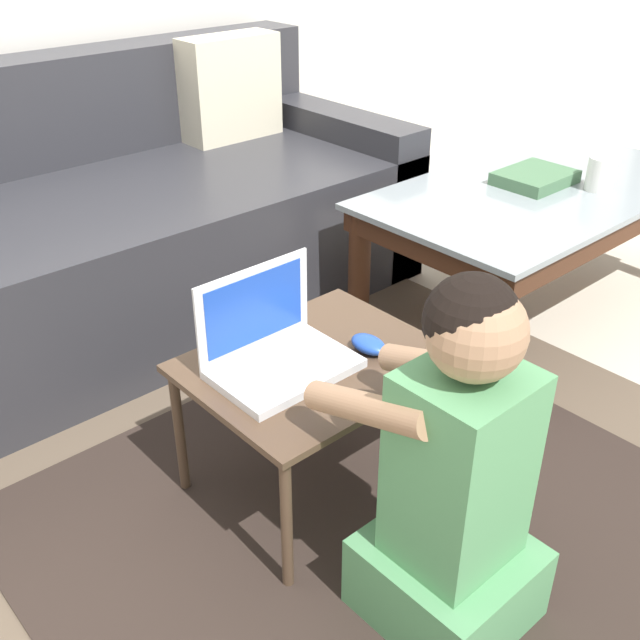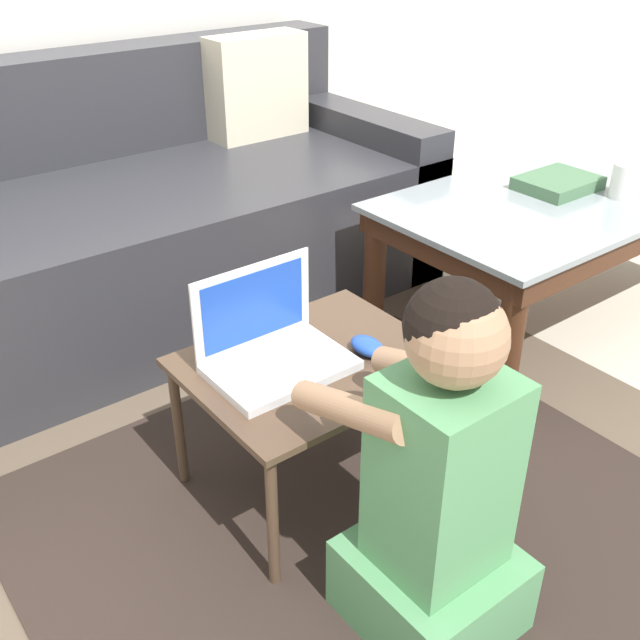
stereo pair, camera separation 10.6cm
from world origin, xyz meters
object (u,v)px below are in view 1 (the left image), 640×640
computer_mouse (370,344)px  person_seated (455,482)px  book_on_table (535,178)px  coffee_table (538,205)px  laptop (277,354)px  laptop_desk (316,375)px  cup_on_table (601,174)px  couch (124,229)px

computer_mouse → person_seated: size_ratio=0.12×
person_seated → book_on_table: (1.19, 0.66, 0.12)m
person_seated → book_on_table: person_seated is taller
coffee_table → laptop: (-1.21, -0.16, 0.02)m
computer_mouse → laptop: bearing=157.9°
laptop_desk → computer_mouse: 0.14m
cup_on_table → book_on_table: size_ratio=0.44×
laptop_desk → laptop: 0.12m
coffee_table → laptop: bearing=-172.6°
laptop → laptop_desk: bearing=-22.1°
couch → cup_on_table: (1.11, -1.04, 0.20)m
couch → laptop: 1.08m
person_seated → laptop_desk: bearing=82.8°
book_on_table → coffee_table: bearing=-95.9°
cup_on_table → person_seated: bearing=-159.0°
couch → person_seated: bearing=-96.6°
laptop → cup_on_table: 1.32m
coffee_table → laptop_desk: size_ratio=2.19×
couch → book_on_table: size_ratio=7.83×
laptop_desk → person_seated: bearing=-97.2°
couch → laptop: couch is taller
computer_mouse → book_on_table: book_on_table is taller
couch → person_seated: (-0.18, -1.53, 0.05)m
coffee_table → book_on_table: size_ratio=4.94×
laptop → person_seated: size_ratio=0.40×
cup_on_table → computer_mouse: bearing=-174.8°
cup_on_table → book_on_table: cup_on_table is taller
couch → coffee_table: couch is taller
coffee_table → person_seated: 1.34m
cup_on_table → book_on_table: (-0.10, 0.17, -0.03)m
laptop_desk → book_on_table: size_ratio=2.26×
computer_mouse → book_on_table: size_ratio=0.39×
coffee_table → book_on_table: 0.09m
coffee_table → couch: bearing=138.3°
cup_on_table → couch: bearing=137.0°
laptop_desk → cup_on_table: (1.23, 0.05, 0.17)m
couch → laptop_desk: size_ratio=3.46×
person_seated → computer_mouse: bearing=65.8°
book_on_table → person_seated: bearing=-150.9°
computer_mouse → person_seated: 0.43m
laptop → book_on_table: bearing=8.8°
person_seated → book_on_table: 1.37m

